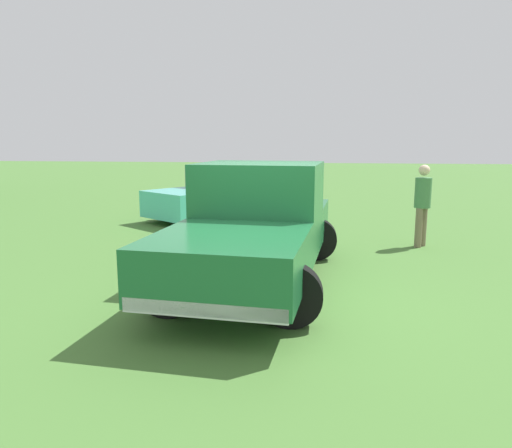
% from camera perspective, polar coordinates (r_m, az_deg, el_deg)
% --- Properties ---
extents(ground_plane, '(80.00, 80.00, 0.00)m').
position_cam_1_polar(ground_plane, '(6.86, 1.09, -8.00)').
color(ground_plane, '#477533').
extents(pickup_truck, '(2.50, 5.13, 1.79)m').
position_cam_1_polar(pickup_truck, '(7.14, 0.22, 0.35)').
color(pickup_truck, black).
rests_on(pickup_truck, ground_plane).
extents(sedan_near, '(3.90, 4.56, 1.45)m').
position_cam_1_polar(sedan_near, '(13.30, -3.80, 3.69)').
color(sedan_near, black).
rests_on(sedan_near, ground_plane).
extents(person_bystander, '(0.45, 0.45, 1.66)m').
position_cam_1_polar(person_bystander, '(10.02, 19.47, 2.62)').
color(person_bystander, '#7A6B51').
rests_on(person_bystander, ground_plane).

